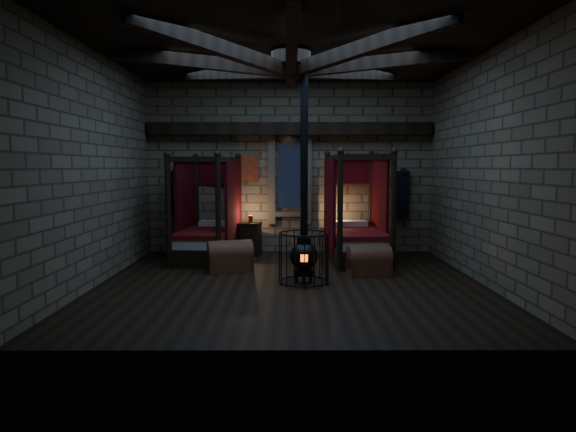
{
  "coord_description": "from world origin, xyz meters",
  "views": [
    {
      "loc": [
        -0.07,
        -9.3,
        2.14
      ],
      "look_at": [
        -0.05,
        0.6,
        1.18
      ],
      "focal_mm": 32.0,
      "sensor_mm": 36.0,
      "label": 1
    }
  ],
  "objects_px": {
    "bed_left": "(208,234)",
    "stove": "(304,252)",
    "trunk_left": "(230,257)",
    "trunk_right": "(369,262)",
    "bed_right": "(356,235)"
  },
  "relations": [
    {
      "from": "bed_right",
      "to": "trunk_right",
      "type": "xyz_separation_m",
      "value": [
        0.05,
        -1.58,
        -0.33
      ]
    },
    {
      "from": "bed_left",
      "to": "stove",
      "type": "bearing_deg",
      "value": -43.51
    },
    {
      "from": "bed_left",
      "to": "trunk_right",
      "type": "height_order",
      "value": "bed_left"
    },
    {
      "from": "trunk_right",
      "to": "stove",
      "type": "height_order",
      "value": "stove"
    },
    {
      "from": "trunk_right",
      "to": "stove",
      "type": "bearing_deg",
      "value": -157.31
    },
    {
      "from": "bed_right",
      "to": "stove",
      "type": "bearing_deg",
      "value": -121.45
    },
    {
      "from": "trunk_right",
      "to": "trunk_left",
      "type": "bearing_deg",
      "value": 166.7
    },
    {
      "from": "bed_left",
      "to": "stove",
      "type": "height_order",
      "value": "stove"
    },
    {
      "from": "trunk_left",
      "to": "stove",
      "type": "xyz_separation_m",
      "value": [
        1.47,
        -1.08,
        0.3
      ]
    },
    {
      "from": "bed_right",
      "to": "trunk_left",
      "type": "xyz_separation_m",
      "value": [
        -2.73,
        -1.2,
        -0.3
      ]
    },
    {
      "from": "bed_left",
      "to": "bed_right",
      "type": "distance_m",
      "value": 3.41
    },
    {
      "from": "bed_left",
      "to": "trunk_left",
      "type": "distance_m",
      "value": 1.6
    },
    {
      "from": "bed_right",
      "to": "stove",
      "type": "distance_m",
      "value": 2.61
    },
    {
      "from": "trunk_right",
      "to": "stove",
      "type": "distance_m",
      "value": 1.52
    },
    {
      "from": "bed_left",
      "to": "stove",
      "type": "relative_size",
      "value": 0.58
    }
  ]
}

